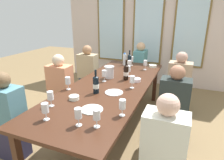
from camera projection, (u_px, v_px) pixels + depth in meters
The scene contains 32 objects.
ground_plane at pixel (110, 129), 3.02m from camera, with size 12.00×12.00×0.00m, color olive.
back_wall_with_windows at pixel (148, 24), 4.64m from camera, with size 4.25×0.10×2.90m.
dining_table at pixel (110, 89), 2.80m from camera, with size 1.05×2.82×0.74m.
white_plate_0 at pixel (92, 109), 2.07m from camera, with size 0.24×0.24×0.01m, color white.
white_plate_1 at pixel (114, 92), 2.51m from camera, with size 0.23×0.23×0.01m, color white.
metal_pitcher at pixel (109, 72), 3.05m from camera, with size 0.16×0.16×0.19m.
wine_bottle_0 at pixel (96, 84), 2.47m from camera, with size 0.08×0.08×0.31m.
wine_bottle_1 at pixel (126, 72), 2.96m from camera, with size 0.08×0.08×0.31m.
wine_bottle_2 at pixel (129, 61), 3.63m from camera, with size 0.08×0.08×0.32m.
tasting_bowl_0 at pixel (153, 66), 3.69m from camera, with size 0.15×0.15×0.04m, color white.
tasting_bowl_1 at pixel (74, 98), 2.31m from camera, with size 0.12×0.12×0.05m, color white.
tasting_bowl_2 at pixel (136, 80), 2.91m from camera, with size 0.14×0.14×0.05m, color white.
water_bottle at pixel (125, 59), 3.80m from camera, with size 0.06×0.06×0.24m.
wine_glass_0 at pixel (132, 80), 2.63m from camera, with size 0.07×0.07×0.17m.
wine_glass_1 at pixel (104, 74), 2.89m from camera, with size 0.07×0.07×0.17m.
wine_glass_2 at pixel (122, 105), 1.92m from camera, with size 0.07×0.07×0.17m.
wine_glass_3 at pixel (97, 115), 1.73m from camera, with size 0.07×0.07×0.17m.
wine_glass_4 at pixel (68, 81), 2.58m from camera, with size 0.07×0.07×0.17m.
wine_glass_5 at pixel (132, 59), 3.77m from camera, with size 0.07×0.07×0.17m.
wine_glass_6 at pixel (50, 96), 2.12m from camera, with size 0.07×0.07×0.17m.
wine_glass_7 at pixel (130, 63), 3.46m from camera, with size 0.07×0.07×0.17m.
wine_glass_8 at pixel (45, 109), 1.84m from camera, with size 0.07×0.07×0.17m.
wine_glass_9 at pixel (129, 69), 3.12m from camera, with size 0.07×0.07×0.17m.
wine_glass_10 at pixel (145, 63), 3.48m from camera, with size 0.07×0.07×0.17m.
wine_glass_11 at pixel (78, 114), 1.75m from camera, with size 0.07×0.07×0.17m.
seated_person_0 at pixel (9, 119), 2.31m from camera, with size 0.38×0.24×1.11m.
seated_person_1 at pixel (163, 154), 1.73m from camera, with size 0.38×0.24×1.11m.
seated_person_2 at pixel (88, 74), 4.01m from camera, with size 0.38×0.24×1.11m.
seated_person_3 at pixel (179, 85), 3.38m from camera, with size 0.38×0.24×1.11m.
seated_person_4 at pixel (61, 89), 3.19m from camera, with size 0.38×0.24×1.11m.
seated_person_5 at pixel (173, 108), 2.57m from camera, with size 0.38×0.24×1.11m.
seated_person_6 at pixel (140, 68), 4.39m from camera, with size 0.24×0.38×1.11m.
Camera 1 is at (1.00, -2.40, 1.72)m, focal length 31.17 mm.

